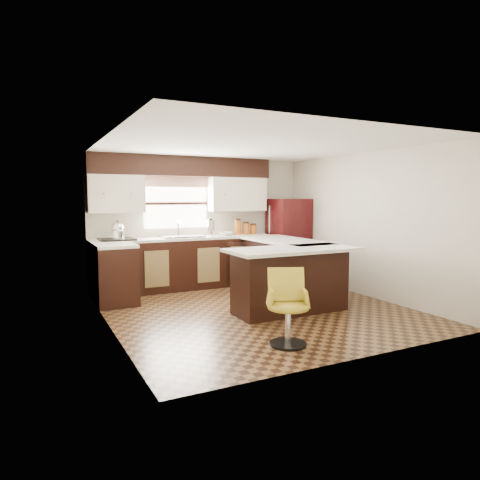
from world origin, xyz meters
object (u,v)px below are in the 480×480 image
peninsula_long (285,269)px  bar_chair (288,308)px  refrigerator (289,239)px  peninsula_return (290,281)px

peninsula_long → bar_chair: 2.53m
bar_chair → refrigerator: bearing=80.8°
peninsula_return → refrigerator: refrigerator is taller
peninsula_return → refrigerator: (1.35, 2.14, 0.37)m
peninsula_long → refrigerator: bearing=54.4°
peninsula_return → refrigerator: bearing=57.6°
peninsula_return → refrigerator: size_ratio=1.01×
bar_chair → peninsula_return: bearing=79.6°
refrigerator → bar_chair: 3.98m
peninsula_long → refrigerator: size_ratio=1.19×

